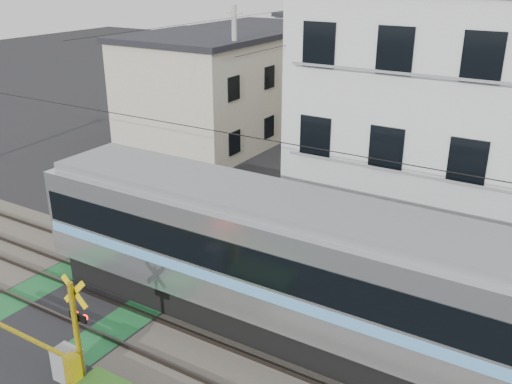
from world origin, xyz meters
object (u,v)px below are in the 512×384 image
Objects in this scene: crossing_signal_near at (68,359)px; crossing_signal_far at (123,213)px; apartment_block at (459,121)px; pedestrian at (425,91)px.

crossing_signal_near and crossing_signal_far have the same top height.
apartment_block is (11.09, 5.84, 3.94)m from crossing_signal_far.
crossing_signal_near is 2.53× the size of pedestrian.
crossing_signal_near reaches higher than pedestrian.
crossing_signal_near is 8.95m from crossing_signal_far.
crossing_signal_far is 2.53× the size of pedestrian.
crossing_signal_near is 0.46× the size of apartment_block.
apartment_block is at bearing 27.78° from crossing_signal_far.
crossing_signal_far is (-5.17, 7.31, 0.00)m from crossing_signal_near.
crossing_signal_near is 1.00× the size of crossing_signal_far.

